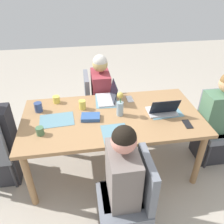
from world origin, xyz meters
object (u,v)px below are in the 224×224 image
(dining_table, at_px, (112,121))
(person_near_left_mid, at_px, (101,100))
(coffee_mug_centre_left, at_px, (40,131))
(laptop_near_left_mid, at_px, (109,97))
(phone_silver, at_px, (130,99))
(laptop_head_left_left_near, at_px, (162,110))
(chair_head_left_left_near, at_px, (217,122))
(coffee_mug_near_right, at_px, (82,105))
(coffee_mug_near_left, at_px, (38,107))
(phone_black, at_px, (187,124))
(person_head_left_left_near, at_px, (216,124))
(chair_far_left_far, at_px, (132,195))
(chair_near_left_mid, at_px, (96,100))
(coffee_mug_centre_right, at_px, (56,99))
(person_far_left_far, at_px, (122,188))
(book_red_cover, at_px, (91,117))
(flower_vase, at_px, (120,104))

(dining_table, relative_size, person_near_left_mid, 1.65)
(person_near_left_mid, bearing_deg, coffee_mug_centre_left, 53.68)
(laptop_near_left_mid, distance_m, phone_silver, 0.26)
(dining_table, bearing_deg, laptop_head_left_left_near, 176.21)
(chair_head_left_left_near, relative_size, person_near_left_mid, 0.75)
(laptop_head_left_left_near, height_order, coffee_mug_near_right, laptop_head_left_left_near)
(coffee_mug_near_left, bearing_deg, phone_black, 162.17)
(person_head_left_left_near, xyz_separation_m, chair_far_left_far, (1.24, 0.81, -0.03))
(laptop_near_left_mid, bearing_deg, coffee_mug_near_right, 23.94)
(chair_near_left_mid, bearing_deg, coffee_mug_centre_right, 40.26)
(chair_head_left_left_near, height_order, person_far_left_far, person_far_left_far)
(book_red_cover, bearing_deg, phone_silver, -138.84)
(person_far_left_far, xyz_separation_m, book_red_cover, (0.20, -0.77, 0.25))
(person_near_left_mid, distance_m, coffee_mug_centre_right, 0.73)
(coffee_mug_near_right, xyz_separation_m, book_red_cover, (-0.08, 0.22, -0.03))
(laptop_near_left_mid, xyz_separation_m, phone_silver, (-0.26, 0.02, -0.04))
(person_far_left_far, height_order, book_red_cover, person_far_left_far)
(book_red_cover, relative_size, phone_silver, 1.33)
(person_near_left_mid, xyz_separation_m, book_red_cover, (0.20, 0.77, 0.25))
(dining_table, distance_m, coffee_mug_centre_right, 0.74)
(coffee_mug_centre_right, bearing_deg, laptop_near_left_mid, 175.84)
(laptop_head_left_left_near, bearing_deg, person_near_left_mid, -52.62)
(person_far_left_far, distance_m, flower_vase, 0.89)
(person_head_left_left_near, relative_size, person_far_left_far, 1.00)
(laptop_near_left_mid, bearing_deg, chair_near_left_mid, -75.08)
(coffee_mug_near_right, distance_m, phone_silver, 0.60)
(chair_head_left_left_near, distance_m, person_near_left_mid, 1.55)
(flower_vase, bearing_deg, phone_silver, -120.02)
(chair_near_left_mid, distance_m, coffee_mug_centre_left, 1.24)
(dining_table, height_order, coffee_mug_near_right, coffee_mug_near_right)
(person_far_left_far, height_order, coffee_mug_near_right, person_far_left_far)
(coffee_mug_near_right, distance_m, book_red_cover, 0.23)
(flower_vase, xyz_separation_m, laptop_near_left_mid, (0.08, -0.33, -0.10))
(chair_far_left_far, height_order, coffee_mug_centre_left, chair_far_left_far)
(chair_far_left_far, distance_m, coffee_mug_near_left, 1.40)
(laptop_near_left_mid, bearing_deg, laptop_head_left_left_near, 145.59)
(phone_silver, bearing_deg, chair_head_left_left_near, 74.11)
(chair_near_left_mid, bearing_deg, person_near_left_mid, 141.24)
(person_head_left_left_near, height_order, phone_black, person_head_left_left_near)
(person_head_left_left_near, xyz_separation_m, coffee_mug_centre_left, (2.02, 0.17, 0.27))
(laptop_near_left_mid, relative_size, coffee_mug_centre_right, 3.80)
(laptop_head_left_left_near, xyz_separation_m, coffee_mug_near_left, (1.37, -0.26, 0.01))
(dining_table, relative_size, chair_head_left_left_near, 2.18)
(chair_far_left_far, bearing_deg, person_far_left_far, -38.76)
(chair_near_left_mid, xyz_separation_m, laptop_head_left_left_near, (-0.68, 0.85, 0.30))
(person_head_left_left_near, relative_size, person_near_left_mid, 1.00)
(laptop_near_left_mid, bearing_deg, phone_silver, 176.48)
(person_far_left_far, height_order, coffee_mug_centre_left, person_far_left_far)
(chair_head_left_left_near, xyz_separation_m, coffee_mug_centre_right, (1.95, -0.35, 0.30))
(dining_table, bearing_deg, chair_near_left_mid, -82.02)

